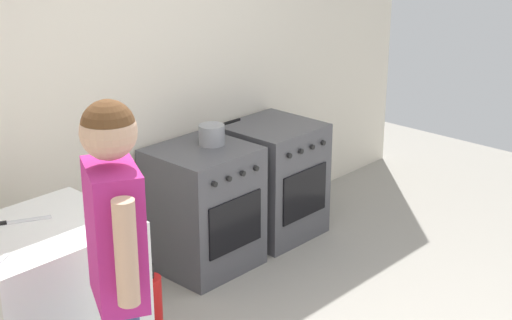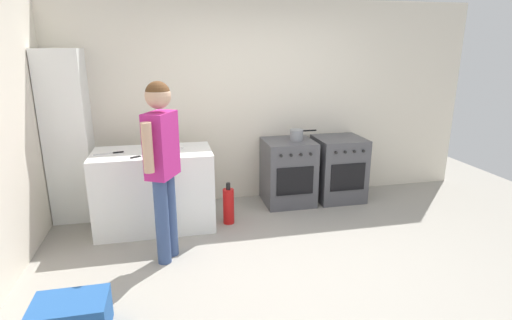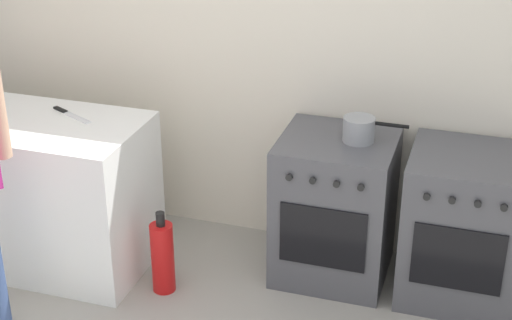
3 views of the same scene
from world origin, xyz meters
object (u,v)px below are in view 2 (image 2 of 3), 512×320
Objects in this scene: knife_chef at (110,153)px; person at (162,156)px; pot at (297,135)px; knife_paring at (138,157)px; recycling_crate_lower at (71,318)px; larder_cabinet at (68,137)px; knife_carving at (169,147)px; fire_extinguisher at (229,206)px; oven_left at (288,172)px; oven_right at (338,168)px.

knife_chef is 0.97m from person.
pot is 2.04m from knife_paring.
person is (0.26, -0.57, 0.14)m from knife_paring.
larder_cabinet is (-0.38, 2.23, 0.86)m from recycling_crate_lower.
knife_carving is at bearing 68.29° from recycling_crate_lower.
knife_carving is 0.18× the size of person.
pot is 0.71× the size of fire_extinguisher.
oven_left is at bearing 17.85° from knife_paring.
larder_cabinet is at bearing 130.37° from person.
pot is 2.29m from knife_chef.
oven_right is 3.67m from recycling_crate_lower.
fire_extinguisher is at bearing 49.71° from recycling_crate_lower.
knife_chef is at bearing 85.87° from recycling_crate_lower.
pot is at bearing 178.48° from oven_right.
oven_right is 2.29m from knife_carving.
fire_extinguisher is at bearing -4.29° from knife_chef.
knife_paring is 1.77m from recycling_crate_lower.
knife_carving is at bearing 13.31° from knife_chef.
pot is (0.11, 0.02, 0.49)m from oven_left.
fire_extinguisher is at bearing 43.91° from person.
person is at bearing -145.15° from pot.
knife_paring reaches higher than recycling_crate_lower.
oven_left is 0.51m from pot.
larder_cabinet is at bearing 99.75° from recycling_crate_lower.
oven_left is at bearing 43.16° from recycling_crate_lower.
knife_paring is 0.11× the size of person.
pot reaches higher than oven_right.
recycling_crate_lower is 0.26× the size of larder_cabinet.
recycling_crate_lower is at bearing -94.13° from knife_chef.
pot is 1.15× the size of knife_chef.
fire_extinguisher is 0.96× the size of recycling_crate_lower.
knife_paring is 1.19m from fire_extinguisher.
larder_cabinet is (-1.78, 0.58, 0.78)m from fire_extinguisher.
larder_cabinet is (-2.65, 0.10, 0.57)m from oven_left.
knife_carving is 0.48m from knife_paring.
fire_extinguisher is 0.25× the size of larder_cabinet.
larder_cabinet reaches higher than oven_right.
knife_paring is 0.37× the size of recycling_crate_lower.
knife_paring is 0.62× the size of knife_chef.
fire_extinguisher is at bearing -153.26° from pot.
pot is 3.29m from recycling_crate_lower.
recycling_crate_lower is at bearing -105.74° from knife_paring.
knife_carving reaches higher than oven_left.
knife_carving is at bearing 159.26° from fire_extinguisher.
larder_cabinet is (-1.14, 0.34, 0.10)m from knife_carving.
recycling_crate_lower is (-2.98, -2.13, -0.29)m from oven_right.
pot is 0.20× the size of person.
knife_chef is at bearing -166.69° from knife_carving.
pot is 0.68× the size of recycling_crate_lower.
oven_right is 0.78m from pot.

